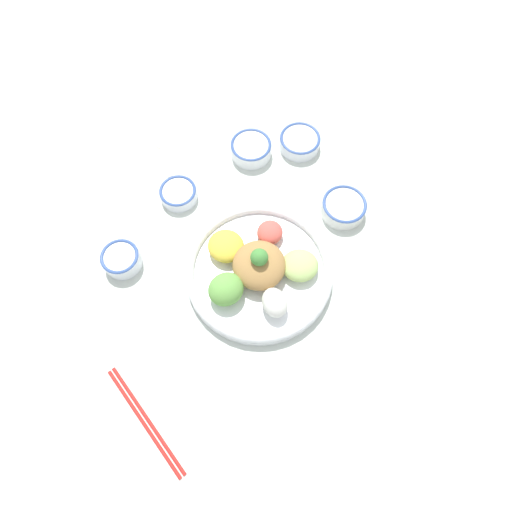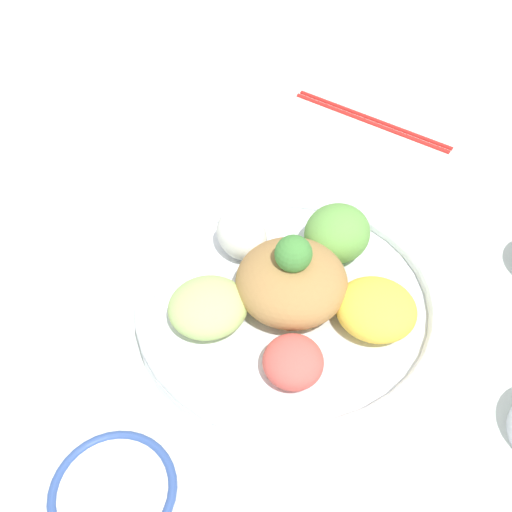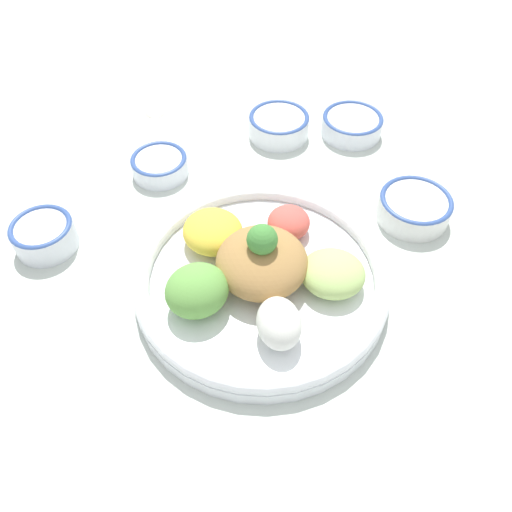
# 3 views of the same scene
# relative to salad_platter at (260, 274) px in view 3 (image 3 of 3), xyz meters

# --- Properties ---
(ground_plane) EXTENTS (2.40, 2.40, 0.00)m
(ground_plane) POSITION_rel_salad_platter_xyz_m (-0.01, -0.02, -0.03)
(ground_plane) COLOR silver
(salad_platter) EXTENTS (0.32, 0.32, 0.11)m
(salad_platter) POSITION_rel_salad_platter_xyz_m (0.00, 0.00, 0.00)
(salad_platter) COLOR white
(salad_platter) RESTS_ON ground_plane
(sauce_bowl_red) EXTENTS (0.10, 0.10, 0.04)m
(sauce_bowl_red) POSITION_rel_salad_platter_xyz_m (0.12, -0.23, -0.01)
(sauce_bowl_red) COLOR white
(sauce_bowl_red) RESTS_ON ground_plane
(rice_bowl_blue) EXTENTS (0.08, 0.08, 0.04)m
(rice_bowl_blue) POSITION_rel_salad_platter_xyz_m (0.08, 0.29, -0.00)
(rice_bowl_blue) COLOR white
(rice_bowl_blue) RESTS_ON ground_plane
(sauce_bowl_dark) EXTENTS (0.10, 0.10, 0.04)m
(sauce_bowl_dark) POSITION_rel_salad_platter_xyz_m (0.33, -0.04, -0.01)
(sauce_bowl_dark) COLOR white
(sauce_bowl_dark) RESTS_ON ground_plane
(rice_bowl_plain) EXTENTS (0.10, 0.10, 0.03)m
(rice_bowl_plain) POSITION_rel_salad_platter_xyz_m (0.33, -0.17, -0.01)
(rice_bowl_plain) COLOR white
(rice_bowl_plain) RESTS_ON ground_plane
(sauce_bowl_far) EXTENTS (0.09, 0.09, 0.03)m
(sauce_bowl_far) POSITION_rel_salad_platter_xyz_m (0.23, 0.15, -0.01)
(sauce_bowl_far) COLOR white
(sauce_bowl_far) RESTS_ON ground_plane
(serving_spoon_main) EXTENTS (0.13, 0.04, 0.01)m
(serving_spoon_main) POSITION_rel_salad_platter_xyz_m (0.37, 0.17, -0.02)
(serving_spoon_main) COLOR beige
(serving_spoon_main) RESTS_ON ground_plane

